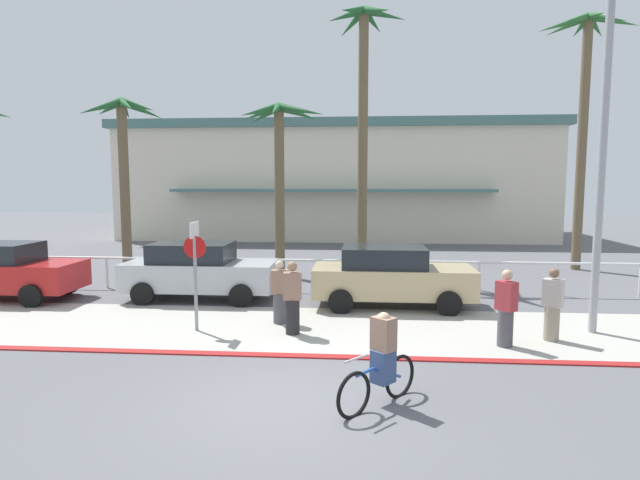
# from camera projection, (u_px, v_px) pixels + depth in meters

# --- Properties ---
(ground_plane) EXTENTS (80.00, 80.00, 0.00)m
(ground_plane) POSITION_uv_depth(u_px,v_px,m) (328.00, 283.00, 18.25)
(ground_plane) COLOR #5B5B60
(sidewalk_strip) EXTENTS (44.00, 4.00, 0.02)m
(sidewalk_strip) POSITION_uv_depth(u_px,v_px,m) (312.00, 329.00, 12.50)
(sidewalk_strip) COLOR #ADAAA0
(sidewalk_strip) RESTS_ON ground
(curb_paint) EXTENTS (44.00, 0.24, 0.03)m
(curb_paint) POSITION_uv_depth(u_px,v_px,m) (302.00, 356.00, 10.52)
(curb_paint) COLOR maroon
(curb_paint) RESTS_ON ground
(building_backdrop) EXTENTS (26.34, 11.68, 7.07)m
(building_backdrop) POSITION_uv_depth(u_px,v_px,m) (336.00, 181.00, 34.88)
(building_backdrop) COLOR beige
(building_backdrop) RESTS_ON ground
(rail_fence) EXTENTS (23.99, 0.08, 1.04)m
(rail_fence) POSITION_uv_depth(u_px,v_px,m) (325.00, 265.00, 16.67)
(rail_fence) COLOR white
(rail_fence) RESTS_ON ground
(stop_sign_bike_lane) EXTENTS (0.52, 0.56, 2.56)m
(stop_sign_bike_lane) POSITION_uv_depth(u_px,v_px,m) (195.00, 260.00, 12.13)
(stop_sign_bike_lane) COLOR gray
(stop_sign_bike_lane) RESTS_ON ground
(streetlight_curb) EXTENTS (0.24, 2.54, 7.50)m
(streetlight_curb) POSITION_uv_depth(u_px,v_px,m) (608.00, 145.00, 11.47)
(streetlight_curb) COLOR #9EA0A5
(streetlight_curb) RESTS_ON ground
(palm_tree_1) EXTENTS (2.68, 3.13, 6.54)m
(palm_tree_1) POSITION_uv_depth(u_px,v_px,m) (123.00, 144.00, 19.36)
(palm_tree_1) COLOR brown
(palm_tree_1) RESTS_ON ground
(palm_tree_2) EXTENTS (3.10, 2.97, 6.31)m
(palm_tree_2) POSITION_uv_depth(u_px,v_px,m) (280.00, 143.00, 19.03)
(palm_tree_2) COLOR brown
(palm_tree_2) RESTS_ON ground
(palm_tree_3) EXTENTS (2.87, 3.28, 9.75)m
(palm_tree_3) POSITION_uv_depth(u_px,v_px,m) (363.00, 90.00, 19.19)
(palm_tree_3) COLOR brown
(palm_tree_3) RESTS_ON ground
(palm_tree_4) EXTENTS (3.81, 2.89, 9.87)m
(palm_tree_4) POSITION_uv_depth(u_px,v_px,m) (584.00, 83.00, 20.23)
(palm_tree_4) COLOR brown
(palm_tree_4) RESTS_ON ground
(car_red_0) EXTENTS (4.40, 2.02, 1.69)m
(car_red_0) POSITION_uv_depth(u_px,v_px,m) (2.00, 271.00, 15.54)
(car_red_0) COLOR red
(car_red_0) RESTS_ON ground
(car_silver_1) EXTENTS (4.40, 2.02, 1.69)m
(car_silver_1) POSITION_uv_depth(u_px,v_px,m) (199.00, 270.00, 15.57)
(car_silver_1) COLOR #B2B7BC
(car_silver_1) RESTS_ON ground
(car_tan_2) EXTENTS (4.40, 2.02, 1.69)m
(car_tan_2) POSITION_uv_depth(u_px,v_px,m) (391.00, 276.00, 14.62)
(car_tan_2) COLOR tan
(car_tan_2) RESTS_ON ground
(cyclist_blue_0) EXTENTS (1.26, 1.40, 1.50)m
(cyclist_blue_0) POSITION_uv_depth(u_px,v_px,m) (381.00, 362.00, 8.18)
(cyclist_blue_0) COLOR black
(cyclist_blue_0) RESTS_ON ground
(pedestrian_0) EXTENTS (0.41, 0.33, 1.69)m
(pedestrian_0) POSITION_uv_depth(u_px,v_px,m) (292.00, 301.00, 11.95)
(pedestrian_0) COLOR #232326
(pedestrian_0) RESTS_ON ground
(pedestrian_1) EXTENTS (0.45, 0.48, 1.66)m
(pedestrian_1) POSITION_uv_depth(u_px,v_px,m) (506.00, 312.00, 11.05)
(pedestrian_1) COLOR #4C4C51
(pedestrian_1) RESTS_ON ground
(pedestrian_2) EXTENTS (0.40, 0.32, 1.57)m
(pedestrian_2) POSITION_uv_depth(u_px,v_px,m) (280.00, 295.00, 12.88)
(pedestrian_2) COLOR #4C4C51
(pedestrian_2) RESTS_ON ground
(pedestrian_3) EXTENTS (0.48, 0.45, 1.62)m
(pedestrian_3) POSITION_uv_depth(u_px,v_px,m) (552.00, 308.00, 11.47)
(pedestrian_3) COLOR gray
(pedestrian_3) RESTS_ON ground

